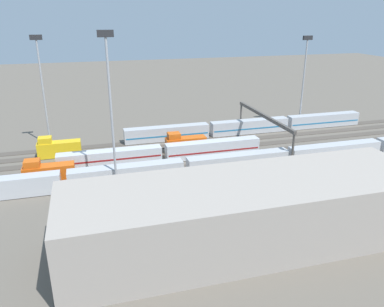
% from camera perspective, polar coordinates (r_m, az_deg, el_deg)
% --- Properties ---
extents(ground_plane, '(400.00, 400.00, 0.00)m').
position_cam_1_polar(ground_plane, '(94.20, 2.59, 0.10)').
color(ground_plane, '#60594F').
extents(track_bed_0, '(140.00, 2.80, 0.12)m').
position_cam_1_polar(track_bed_0, '(105.45, 0.46, 2.40)').
color(track_bed_0, '#4C443D').
rests_on(track_bed_0, ground_plane).
extents(track_bed_1, '(140.00, 2.80, 0.12)m').
position_cam_1_polar(track_bed_1, '(100.91, 1.25, 1.55)').
color(track_bed_1, '#4C443D').
rests_on(track_bed_1, ground_plane).
extents(track_bed_2, '(140.00, 2.80, 0.12)m').
position_cam_1_polar(track_bed_2, '(96.41, 2.12, 0.63)').
color(track_bed_2, '#4C443D').
rests_on(track_bed_2, ground_plane).
extents(track_bed_3, '(140.00, 2.80, 0.12)m').
position_cam_1_polar(track_bed_3, '(91.97, 3.08, -0.39)').
color(track_bed_3, '#4C443D').
rests_on(track_bed_3, ground_plane).
extents(track_bed_4, '(140.00, 2.80, 0.12)m').
position_cam_1_polar(track_bed_4, '(87.58, 4.12, -1.50)').
color(track_bed_4, '#4C443D').
rests_on(track_bed_4, ground_plane).
extents(track_bed_5, '(140.00, 2.80, 0.12)m').
position_cam_1_polar(track_bed_5, '(83.26, 5.28, -2.74)').
color(track_bed_5, '#3D3833').
rests_on(track_bed_5, ground_plane).
extents(train_on_track_1, '(10.00, 3.00, 5.00)m').
position_cam_1_polar(train_on_track_1, '(96.51, -19.43, 0.78)').
color(train_on_track_1, gold).
rests_on(train_on_track_1, ground_plane).
extents(train_on_track_3, '(47.20, 3.06, 3.80)m').
position_cam_1_polar(train_on_track_3, '(88.33, -4.31, 0.04)').
color(train_on_track_3, silver).
rests_on(train_on_track_3, ground_plane).
extents(train_on_track_5, '(119.80, 3.00, 3.80)m').
position_cam_1_polar(train_on_track_5, '(83.43, 6.98, -1.30)').
color(train_on_track_5, '#B7BABF').
rests_on(train_on_track_5, ground_plane).
extents(train_on_track_2, '(10.00, 3.00, 5.00)m').
position_cam_1_polar(train_on_track_2, '(94.23, -1.11, 1.52)').
color(train_on_track_2, '#D85914').
rests_on(train_on_track_2, ground_plane).
extents(train_on_track_0, '(71.40, 3.06, 3.80)m').
position_cam_1_polar(train_on_track_0, '(110.35, 8.61, 4.04)').
color(train_on_track_0, '#B7BABF').
rests_on(train_on_track_0, ground_plane).
extents(train_on_track_4, '(10.00, 3.00, 5.00)m').
position_cam_1_polar(train_on_track_4, '(82.60, -20.82, -2.67)').
color(train_on_track_4, '#D85914').
rests_on(train_on_track_4, ground_plane).
extents(light_mast_0, '(2.80, 0.70, 27.76)m').
position_cam_1_polar(light_mast_0, '(101.46, -21.66, 10.48)').
color(light_mast_0, '#9EA0A5').
rests_on(light_mast_0, ground_plane).
extents(light_mast_1, '(2.80, 0.70, 29.91)m').
position_cam_1_polar(light_mast_1, '(70.44, -12.21, 8.60)').
color(light_mast_1, '#9EA0A5').
rests_on(light_mast_1, ground_plane).
extents(light_mast_2, '(2.80, 0.70, 26.55)m').
position_cam_1_polar(light_mast_2, '(117.58, 16.53, 11.93)').
color(light_mast_2, '#9EA0A5').
rests_on(light_mast_2, ground_plane).
extents(signal_gantry, '(0.70, 30.00, 8.80)m').
position_cam_1_polar(signal_gantry, '(97.23, 10.76, 5.08)').
color(signal_gantry, '#4C4742').
rests_on(signal_gantry, ground_plane).
extents(maintenance_shed, '(54.28, 15.79, 9.99)m').
position_cam_1_polar(maintenance_shed, '(57.20, 8.49, -8.77)').
color(maintenance_shed, '#9E9389').
rests_on(maintenance_shed, ground_plane).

